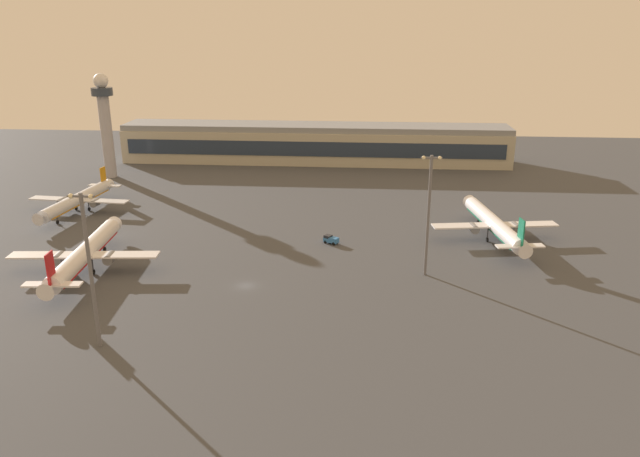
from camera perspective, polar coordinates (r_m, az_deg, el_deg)
The scene contains 9 objects.
ground_plane at distance 141.89m, azimuth -7.00°, elevation -5.38°, with size 416.00×416.00×0.00m, color #424449.
terminal_building at distance 267.91m, azimuth -0.46°, elevation 8.03°, with size 167.01×22.40×16.40m.
control_tower at distance 251.38m, azimuth -19.60°, elevation 9.74°, with size 8.00×8.00×40.14m.
airplane_mid_apron at distance 158.17m, azimuth -21.30°, elevation -2.23°, with size 36.27×46.53×11.93m.
airplane_taxiway_distant at distance 176.45m, azimuth 16.09°, elevation 0.41°, with size 35.50×45.43×11.67m.
airplane_terminal_side at distance 209.23m, azimuth -21.84°, elevation 2.52°, with size 33.23×42.65×10.93m.
baggage_tractor at distance 167.07m, azimuth 1.03°, elevation -1.03°, with size 4.57×3.71×2.25m.
apron_light_west at distance 143.52m, azimuth 10.20°, elevation 1.80°, with size 4.80×0.90×29.35m.
apron_light_central at distance 116.43m, azimuth -20.89°, elevation -3.05°, with size 4.80×0.90×29.86m.
Camera 1 is at (27.73, -126.77, 57.39)m, focal length 33.97 mm.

